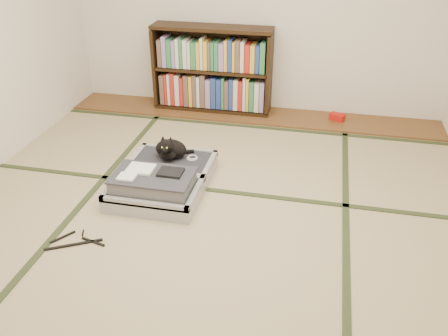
# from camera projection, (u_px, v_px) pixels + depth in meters

# --- Properties ---
(floor) EXTENTS (4.50, 4.50, 0.00)m
(floor) POSITION_uv_depth(u_px,v_px,m) (207.00, 219.00, 3.50)
(floor) COLOR tan
(floor) RESTS_ON ground
(wood_strip) EXTENTS (4.00, 0.50, 0.02)m
(wood_strip) POSITION_uv_depth(u_px,v_px,m) (252.00, 115.00, 5.19)
(wood_strip) COLOR brown
(wood_strip) RESTS_ON ground
(red_item) EXTENTS (0.17, 0.14, 0.07)m
(red_item) POSITION_uv_depth(u_px,v_px,m) (337.00, 117.00, 5.03)
(red_item) COLOR #B7160E
(red_item) RESTS_ON wood_strip
(room_shell) EXTENTS (4.50, 4.50, 4.50)m
(room_shell) POSITION_uv_depth(u_px,v_px,m) (203.00, 16.00, 2.78)
(room_shell) COLOR white
(room_shell) RESTS_ON ground
(tatami_borders) EXTENTS (4.00, 4.50, 0.01)m
(tatami_borders) POSITION_uv_depth(u_px,v_px,m) (222.00, 185.00, 3.91)
(tatami_borders) COLOR #2D381E
(tatami_borders) RESTS_ON ground
(bookcase) EXTENTS (1.28, 0.29, 0.92)m
(bookcase) POSITION_uv_depth(u_px,v_px,m) (212.00, 71.00, 5.12)
(bookcase) COLOR black
(bookcase) RESTS_ON wood_strip
(suitcase) EXTENTS (0.69, 0.92, 0.27)m
(suitcase) POSITION_uv_depth(u_px,v_px,m) (162.00, 180.00, 3.81)
(suitcase) COLOR #A7A7AC
(suitcase) RESTS_ON floor
(cat) EXTENTS (0.31, 0.31, 0.25)m
(cat) POSITION_uv_depth(u_px,v_px,m) (170.00, 149.00, 4.00)
(cat) COLOR black
(cat) RESTS_ON suitcase
(cable_coil) EXTENTS (0.10, 0.10, 0.02)m
(cable_coil) POSITION_uv_depth(u_px,v_px,m) (192.00, 158.00, 4.04)
(cable_coil) COLOR white
(cable_coil) RESTS_ON suitcase
(hanger) EXTENTS (0.39, 0.27, 0.01)m
(hanger) POSITION_uv_depth(u_px,v_px,m) (76.00, 242.00, 3.25)
(hanger) COLOR black
(hanger) RESTS_ON floor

